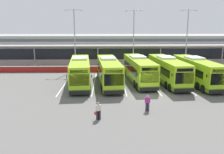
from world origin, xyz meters
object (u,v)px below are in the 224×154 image
at_px(coach_bus_left_centre, 109,72).
at_px(lamp_post_west, 75,36).
at_px(pedestrian_in_dark_coat, 147,102).
at_px(coach_bus_rightmost, 196,72).
at_px(lamp_post_centre, 134,36).
at_px(coach_bus_centre, 139,70).
at_px(pedestrian_with_handbag, 98,110).
at_px(coach_bus_leftmost, 80,72).
at_px(coach_bus_right_centre, 168,71).
at_px(lamp_post_east, 187,36).

relative_size(coach_bus_left_centre, lamp_post_west, 1.12).
bearing_deg(pedestrian_in_dark_coat, coach_bus_rightmost, 50.90).
height_order(coach_bus_rightmost, lamp_post_centre, lamp_post_centre).
distance_m(coach_bus_centre, lamp_post_centre, 11.44).
distance_m(coach_bus_rightmost, lamp_post_centre, 14.82).
xyz_separation_m(pedestrian_in_dark_coat, lamp_post_centre, (1.04, 22.62, 5.42)).
distance_m(pedestrian_in_dark_coat, lamp_post_centre, 23.29).
relative_size(pedestrian_in_dark_coat, lamp_post_west, 0.15).
bearing_deg(pedestrian_in_dark_coat, coach_bus_left_centre, 108.94).
distance_m(pedestrian_with_handbag, lamp_post_west, 24.85).
relative_size(coach_bus_leftmost, pedestrian_with_handbag, 7.61).
relative_size(coach_bus_left_centre, pedestrian_with_handbag, 7.61).
height_order(coach_bus_centre, lamp_post_west, lamp_post_west).
xyz_separation_m(coach_bus_right_centre, lamp_post_centre, (-3.78, 11.14, 4.50)).
distance_m(coach_bus_centre, coach_bus_right_centre, 4.14).
relative_size(coach_bus_right_centre, lamp_post_west, 1.12).
distance_m(coach_bus_leftmost, pedestrian_in_dark_coat, 13.32).
bearing_deg(lamp_post_centre, coach_bus_right_centre, -71.26).
height_order(coach_bus_right_centre, lamp_post_centre, lamp_post_centre).
height_order(lamp_post_centre, lamp_post_east, same).
distance_m(coach_bus_right_centre, lamp_post_centre, 12.60).
xyz_separation_m(coach_bus_right_centre, lamp_post_east, (5.91, 10.22, 4.50)).
distance_m(coach_bus_leftmost, lamp_post_east, 21.92).
relative_size(coach_bus_leftmost, coach_bus_right_centre, 1.00).
height_order(coach_bus_left_centre, lamp_post_east, lamp_post_east).
bearing_deg(coach_bus_rightmost, lamp_post_west, 149.73).
relative_size(pedestrian_with_handbag, lamp_post_centre, 0.15).
relative_size(pedestrian_in_dark_coat, lamp_post_east, 0.15).
xyz_separation_m(lamp_post_west, lamp_post_east, (20.49, 0.03, 0.00)).
bearing_deg(coach_bus_left_centre, pedestrian_in_dark_coat, -71.06).
bearing_deg(coach_bus_left_centre, coach_bus_centre, 16.61).
bearing_deg(coach_bus_centre, coach_bus_rightmost, -9.03).
bearing_deg(lamp_post_centre, coach_bus_centre, -91.70).
distance_m(coach_bus_left_centre, pedestrian_with_handbag, 12.94).
bearing_deg(coach_bus_right_centre, coach_bus_leftmost, -176.89).
relative_size(coach_bus_leftmost, lamp_post_west, 1.12).
relative_size(coach_bus_right_centre, coach_bus_rightmost, 1.00).
bearing_deg(coach_bus_rightmost, coach_bus_right_centre, 170.74).
distance_m(coach_bus_left_centre, lamp_post_west, 13.23).
xyz_separation_m(coach_bus_rightmost, lamp_post_east, (1.93, 10.87, 4.50)).
distance_m(pedestrian_in_dark_coat, lamp_post_east, 24.80).
bearing_deg(coach_bus_right_centre, lamp_post_centre, 108.74).
relative_size(coach_bus_right_centre, lamp_post_east, 1.12).
bearing_deg(coach_bus_centre, pedestrian_with_handbag, -111.25).
height_order(coach_bus_leftmost, pedestrian_in_dark_coat, coach_bus_leftmost).
bearing_deg(pedestrian_with_handbag, coach_bus_centre, 68.75).
height_order(coach_bus_leftmost, lamp_post_west, lamp_post_west).
bearing_deg(coach_bus_centre, coach_bus_right_centre, -8.80).
distance_m(coach_bus_centre, coach_bus_rightmost, 8.17).
distance_m(coach_bus_right_centre, lamp_post_east, 12.63).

